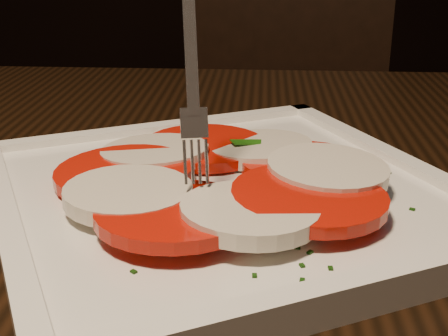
{
  "coord_description": "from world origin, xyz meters",
  "views": [
    {
      "loc": [
        0.08,
        -0.57,
        0.93
      ],
      "look_at": [
        0.1,
        -0.18,
        0.78
      ],
      "focal_mm": 50.0,
      "sensor_mm": 36.0,
      "label": 1
    }
  ],
  "objects_px": {
    "table": "(330,290)",
    "plate": "(224,198)",
    "fork": "(190,57)",
    "chair": "(278,140)"
  },
  "relations": [
    {
      "from": "table",
      "to": "chair",
      "type": "bearing_deg",
      "value": 85.51
    },
    {
      "from": "table",
      "to": "plate",
      "type": "xyz_separation_m",
      "value": [
        -0.09,
        -0.05,
        0.11
      ]
    },
    {
      "from": "plate",
      "to": "table",
      "type": "bearing_deg",
      "value": 26.49
    },
    {
      "from": "table",
      "to": "plate",
      "type": "distance_m",
      "value": 0.15
    },
    {
      "from": "chair",
      "to": "plate",
      "type": "relative_size",
      "value": 3.07
    },
    {
      "from": "table",
      "to": "fork",
      "type": "height_order",
      "value": "fork"
    },
    {
      "from": "plate",
      "to": "fork",
      "type": "xyz_separation_m",
      "value": [
        -0.02,
        -0.01,
        0.1
      ]
    },
    {
      "from": "chair",
      "to": "fork",
      "type": "height_order",
      "value": "fork"
    },
    {
      "from": "chair",
      "to": "plate",
      "type": "distance_m",
      "value": 0.83
    },
    {
      "from": "plate",
      "to": "fork",
      "type": "relative_size",
      "value": 2.07
    }
  ]
}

